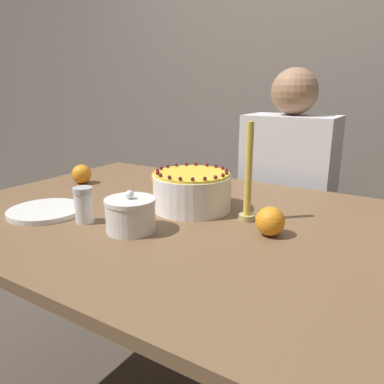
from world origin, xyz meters
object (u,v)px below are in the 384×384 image
sugar_bowl (131,215)px  person_man_blue_shirt (285,222)px  cake (192,191)px  candle (248,181)px  sugar_shaker (84,205)px

sugar_bowl → person_man_blue_shirt: bearing=80.7°
cake → candle: size_ratio=0.86×
sugar_shaker → person_man_blue_shirt: size_ratio=0.09×
sugar_shaker → person_man_blue_shirt: person_man_blue_shirt is taller
cake → sugar_shaker: cake is taller
sugar_bowl → person_man_blue_shirt: 0.97m
cake → sugar_shaker: 0.35m
sugar_bowl → candle: bearing=46.6°
cake → candle: 0.21m
sugar_shaker → person_man_blue_shirt: (0.31, 0.94, -0.29)m
sugar_bowl → sugar_shaker: sugar_bowl is taller
candle → person_man_blue_shirt: bearing=97.6°
person_man_blue_shirt → candle: bearing=97.6°
candle → person_man_blue_shirt: (-0.09, 0.66, -0.36)m
cake → sugar_bowl: bearing=-98.7°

